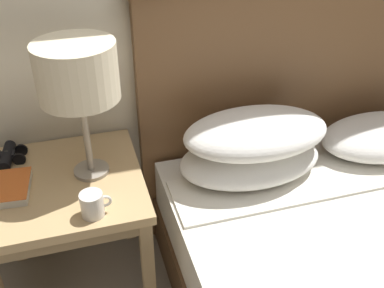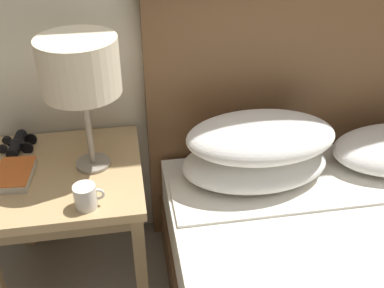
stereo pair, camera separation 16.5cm
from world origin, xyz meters
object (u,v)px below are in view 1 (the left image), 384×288
at_px(table_lamp, 77,74).
at_px(book_on_nightstand, 10,188).
at_px(binoculars_pair, 8,156).
at_px(coffee_mug, 93,204).
at_px(nightstand, 65,197).

distance_m(table_lamp, book_on_nightstand, 0.47).
relative_size(table_lamp, book_on_nightstand, 2.53).
height_order(table_lamp, binoculars_pair, table_lamp).
bearing_deg(coffee_mug, table_lamp, 86.20).
xyz_separation_m(nightstand, coffee_mug, (0.10, -0.22, 0.12)).
height_order(table_lamp, coffee_mug, table_lamp).
relative_size(binoculars_pair, coffee_mug, 1.58).
height_order(nightstand, table_lamp, table_lamp).
xyz_separation_m(binoculars_pair, coffee_mug, (0.28, -0.40, 0.02)).
relative_size(nightstand, coffee_mug, 5.69).
bearing_deg(nightstand, book_on_nightstand, -173.53).
relative_size(nightstand, table_lamp, 1.17).
bearing_deg(book_on_nightstand, binoculars_pair, 94.82).
bearing_deg(table_lamp, nightstand, -169.64).
bearing_deg(binoculars_pair, book_on_nightstand, -85.18).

